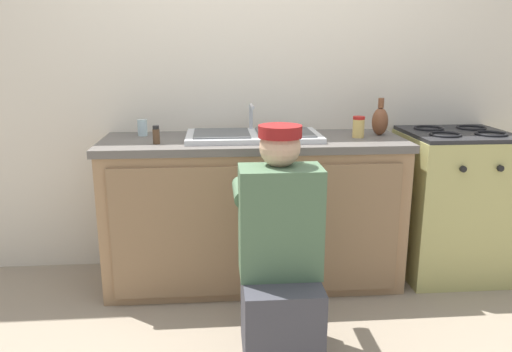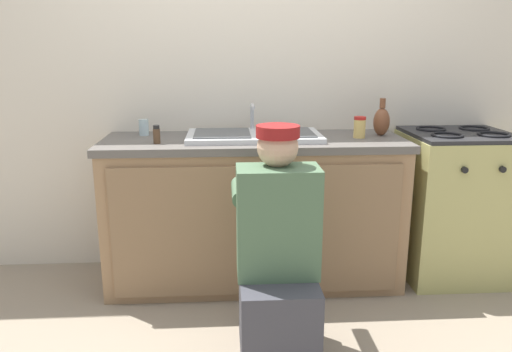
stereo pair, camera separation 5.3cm
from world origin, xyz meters
TOP-DOWN VIEW (x-y plane):
  - ground_plane at (0.00, 0.00)m, footprint 12.00×12.00m
  - back_wall at (0.00, 0.65)m, footprint 6.00×0.10m
  - counter_cabinet at (0.00, 0.29)m, footprint 1.77×0.62m
  - countertop at (0.00, 0.30)m, footprint 1.81×0.62m
  - sink_double_basin at (0.00, 0.30)m, footprint 0.80×0.44m
  - stove_range at (1.28, 0.30)m, footprint 0.63×0.62m
  - plumber_person at (0.06, -0.50)m, footprint 0.42×0.61m
  - vase_decorative at (0.79, 0.35)m, footprint 0.10×0.10m
  - spice_bottle_pepper at (-0.56, 0.17)m, footprint 0.04×0.04m
  - water_glass at (-0.68, 0.45)m, footprint 0.06×0.06m
  - condiment_jar at (0.64, 0.28)m, footprint 0.07×0.07m

SIDE VIEW (x-z plane):
  - ground_plane at x=0.00m, z-range 0.00..0.00m
  - counter_cabinet at x=0.00m, z-range 0.00..0.87m
  - plumber_person at x=0.06m, z-range -0.09..1.01m
  - stove_range at x=1.28m, z-range 0.00..0.95m
  - countertop at x=0.00m, z-range 0.87..0.91m
  - sink_double_basin at x=0.00m, z-range 0.84..1.03m
  - water_glass at x=-0.68m, z-range 0.91..1.01m
  - spice_bottle_pepper at x=-0.56m, z-range 0.91..1.02m
  - condiment_jar at x=0.64m, z-range 0.91..1.04m
  - vase_decorative at x=0.79m, z-range 0.89..1.12m
  - back_wall at x=0.00m, z-range 0.00..2.50m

